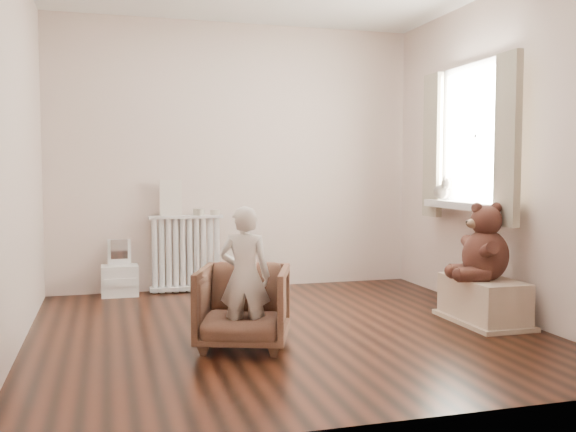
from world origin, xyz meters
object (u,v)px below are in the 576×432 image
object	(u,v)px
armchair	(243,306)
teddy_bear	(486,236)
plush_cat	(442,189)
toy_vanity	(120,266)
toy_bench	(483,296)
child	(245,276)
radiator	(186,251)

from	to	relation	value
armchair	teddy_bear	distance (m)	1.94
armchair	plush_cat	size ratio (longest dim) A/B	2.49
toy_vanity	armchair	size ratio (longest dim) A/B	0.88
toy_bench	plush_cat	world-z (taller)	plush_cat
child	toy_bench	world-z (taller)	child
radiator	toy_bench	distance (m)	2.77
plush_cat	teddy_bear	bearing A→B (deg)	-82.15
toy_vanity	plush_cat	world-z (taller)	plush_cat
armchair	teddy_bear	bearing A→B (deg)	23.73
toy_bench	plush_cat	size ratio (longest dim) A/B	3.05
radiator	child	xyz separation A→B (m)	(0.13, -2.10, 0.09)
armchair	child	bearing A→B (deg)	-70.07
armchair	toy_bench	world-z (taller)	armchair
radiator	toy_bench	bearing A→B (deg)	-42.70
armchair	plush_cat	xyz separation A→B (m)	(2.05, 1.07, 0.73)
radiator	toy_vanity	xyz separation A→B (m)	(-0.62, -0.03, -0.11)
toy_vanity	teddy_bear	world-z (taller)	teddy_bear
radiator	armchair	bearing A→B (deg)	-86.48
teddy_bear	armchair	bearing A→B (deg)	-165.45
toy_vanity	toy_bench	bearing A→B (deg)	-34.84
armchair	child	distance (m)	0.21
teddy_bear	plush_cat	distance (m)	1.01
toy_bench	teddy_bear	size ratio (longest dim) A/B	1.27
radiator	child	bearing A→B (deg)	-86.57
toy_vanity	child	distance (m)	2.21
child	plush_cat	world-z (taller)	plush_cat
toy_vanity	child	size ratio (longest dim) A/B	0.57
armchair	toy_vanity	bearing A→B (deg)	130.20
radiator	plush_cat	xyz separation A→B (m)	(2.17, -0.98, 0.61)
toy_bench	teddy_bear	bearing A→B (deg)	-112.42
plush_cat	child	bearing A→B (deg)	-133.98
plush_cat	toy_bench	bearing A→B (deg)	-81.47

